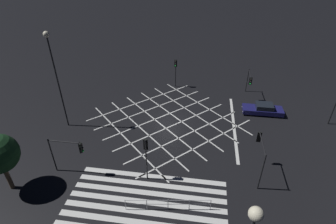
# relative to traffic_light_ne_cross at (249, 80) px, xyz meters

# --- Properties ---
(ground_plane) EXTENTS (200.00, 200.00, 0.00)m
(ground_plane) POSITION_rel_traffic_light_ne_cross_xyz_m (-9.38, -7.10, -2.38)
(ground_plane) COLOR black
(road_markings) EXTENTS (18.39, 24.39, 0.01)m
(road_markings) POSITION_rel_traffic_light_ne_cross_xyz_m (-9.04, -14.53, -2.38)
(road_markings) COLOR silver
(road_markings) RESTS_ON ground_plane
(traffic_light_ne_cross) EXTENTS (0.36, 2.67, 3.24)m
(traffic_light_ne_cross) POSITION_rel_traffic_light_ne_cross_xyz_m (0.00, 0.00, 0.00)
(traffic_light_ne_cross) COLOR black
(traffic_light_ne_cross) RESTS_ON ground_plane
(traffic_light_median_south) EXTENTS (0.36, 0.39, 4.10)m
(traffic_light_median_south) POSITION_rel_traffic_light_ne_cross_xyz_m (-9.83, -15.95, 0.55)
(traffic_light_median_south) COLOR black
(traffic_light_median_south) RESTS_ON ground_plane
(traffic_light_sw_main) EXTENTS (3.02, 0.36, 3.48)m
(traffic_light_sw_main) POSITION_rel_traffic_light_ne_cross_xyz_m (-16.26, -16.25, 0.20)
(traffic_light_sw_main) COLOR black
(traffic_light_sw_main) RESTS_ON ground_plane
(traffic_light_se_cross) EXTENTS (0.36, 3.23, 3.61)m
(traffic_light_se_cross) POSITION_rel_traffic_light_ne_cross_xyz_m (-0.76, -14.07, 0.31)
(traffic_light_se_cross) COLOR black
(traffic_light_se_cross) RESTS_ON ground_plane
(traffic_light_median_north) EXTENTS (0.36, 0.39, 3.95)m
(traffic_light_median_north) POSITION_rel_traffic_light_ne_cross_xyz_m (-9.62, 1.53, 0.44)
(traffic_light_median_north) COLOR black
(traffic_light_median_north) RESTS_ON ground_plane
(street_lamp_far) EXTENTS (0.57, 0.57, 10.26)m
(street_lamp_far) POSITION_rel_traffic_light_ne_cross_xyz_m (-20.10, -9.60, 5.00)
(street_lamp_far) COLOR black
(street_lamp_far) RESTS_ON ground_plane
(waiting_car) EXTENTS (4.59, 1.72, 1.29)m
(waiting_car) POSITION_rel_traffic_light_ne_cross_xyz_m (1.37, -4.04, -1.78)
(waiting_car) COLOR #191951
(waiting_car) RESTS_ON ground_plane
(pedestrian_railing) EXTENTS (6.26, 0.97, 1.05)m
(pedestrian_railing) POSITION_rel_traffic_light_ne_cross_xyz_m (-7.65, -18.85, -1.71)
(pedestrian_railing) COLOR #B7B7BC
(pedestrian_railing) RESTS_ON ground_plane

